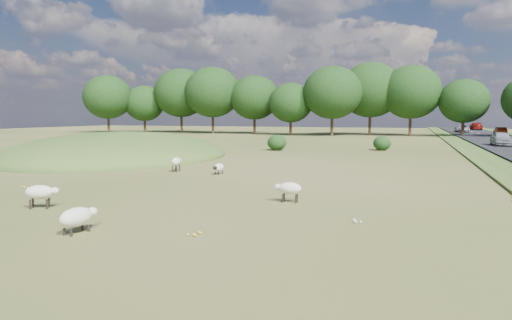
% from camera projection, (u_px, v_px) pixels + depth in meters
% --- Properties ---
extents(ground, '(160.00, 160.00, 0.00)m').
position_uv_depth(ground, '(293.00, 153.00, 39.26)').
color(ground, '#304C17').
rests_on(ground, ground).
extents(mound, '(16.00, 20.00, 4.00)m').
position_uv_depth(mound, '(119.00, 157.00, 35.54)').
color(mound, '#33561E').
rests_on(mound, ground).
extents(treeline, '(96.28, 14.66, 11.70)m').
position_uv_depth(treeline, '(341.00, 94.00, 72.35)').
color(treeline, black).
rests_on(treeline, ground).
extents(shrubs, '(24.11, 6.30, 1.46)m').
position_uv_depth(shrubs, '(282.00, 142.00, 44.42)').
color(shrubs, black).
rests_on(shrubs, ground).
extents(sheep_0, '(1.21, 0.86, 0.84)m').
position_uv_depth(sheep_0, '(40.00, 192.00, 16.17)').
color(sheep_0, beige).
rests_on(sheep_0, ground).
extents(sheep_1, '(1.07, 0.48, 0.78)m').
position_uv_depth(sheep_1, '(289.00, 188.00, 17.27)').
color(sheep_1, beige).
rests_on(sheep_1, ground).
extents(sheep_2, '(0.65, 1.20, 0.84)m').
position_uv_depth(sheep_2, '(176.00, 162.00, 26.59)').
color(sheep_2, beige).
rests_on(sheep_2, ground).
extents(sheep_3, '(0.49, 1.06, 0.61)m').
position_uv_depth(sheep_3, '(219.00, 168.00, 25.41)').
color(sheep_3, beige).
rests_on(sheep_3, ground).
extents(sheep_4, '(0.71, 1.32, 0.74)m').
position_uv_depth(sheep_4, '(77.00, 217.00, 12.81)').
color(sheep_4, beige).
rests_on(sheep_4, ground).
extents(car_2, '(1.31, 3.76, 1.24)m').
position_uv_depth(car_2, '(500.00, 131.00, 66.25)').
color(car_2, '#992B10').
rests_on(car_2, road).
extents(car_3, '(1.64, 4.09, 1.39)m').
position_uv_depth(car_3, '(501.00, 139.00, 45.27)').
color(car_3, '#A1A4A8').
rests_on(car_3, road).
extents(car_4, '(2.08, 5.12, 1.49)m').
position_uv_depth(car_4, '(476.00, 126.00, 90.88)').
color(car_4, maroon).
rests_on(car_4, road).
extents(car_5, '(2.16, 4.68, 1.30)m').
position_uv_depth(car_5, '(462.00, 128.00, 79.56)').
color(car_5, '#A0A2A8').
rests_on(car_5, road).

